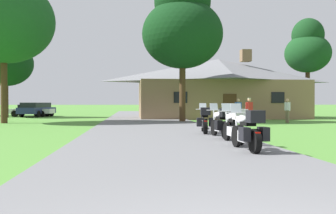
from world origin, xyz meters
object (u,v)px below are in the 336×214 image
parked_white_sedan_far_left (31,110)px  bystander_blue_shirt_near_lodge (238,109)px  tree_by_lodge_front (182,25)px  parked_navy_suv_far_left (37,109)px  motorcycle_white_second_in_row (234,126)px  tree_left_near (4,9)px  tree_right_of_lodge (308,48)px  bystander_white_shirt_beside_signpost (287,109)px  bystander_red_shirt_by_tree (249,110)px  motorcycle_silver_farthest_in_row (205,120)px  motorcycle_white_third_in_row (222,123)px  tree_left_far (6,57)px  motorcycle_white_nearest_to_camera (248,131)px

parked_white_sedan_far_left → bystander_blue_shirt_near_lodge: bearing=-122.8°
tree_by_lodge_front → parked_navy_suv_far_left: tree_by_lodge_front is taller
motorcycle_white_second_in_row → tree_left_near: tree_left_near is taller
tree_right_of_lodge → parked_navy_suv_far_left: (-26.99, 1.92, -6.08)m
bystander_white_shirt_beside_signpost → tree_by_lodge_front: 9.41m
bystander_red_shirt_by_tree → motorcycle_white_second_in_row: bearing=-131.1°
bystander_red_shirt_by_tree → bystander_blue_shirt_near_lodge: bearing=72.5°
motorcycle_silver_farthest_in_row → motorcycle_white_third_in_row: bearing=-77.5°
bystander_white_shirt_beside_signpost → tree_left_near: (-19.21, 1.40, 6.78)m
motorcycle_white_third_in_row → tree_right_of_lodge: tree_right_of_lodge is taller
tree_right_of_lodge → tree_by_lodge_front: 17.12m
bystander_white_shirt_beside_signpost → bystander_red_shirt_by_tree: 3.85m
parked_navy_suv_far_left → parked_white_sedan_far_left: bearing=-178.4°
motorcycle_white_third_in_row → bystander_red_shirt_by_tree: (3.94, 9.11, 0.34)m
bystander_white_shirt_beside_signpost → tree_left_far: tree_left_far is taller
motorcycle_silver_farthest_in_row → tree_left_far: tree_left_far is taller
bystander_red_shirt_by_tree → bystander_white_shirt_beside_signpost: bearing=9.6°
motorcycle_white_second_in_row → tree_left_far: bearing=119.7°
bystander_blue_shirt_near_lodge → motorcycle_white_third_in_row: bearing=51.0°
tree_right_of_lodge → tree_left_far: (-29.32, 0.04, -1.20)m
parked_white_sedan_far_left → motorcycle_silver_farthest_in_row: bearing=-144.2°
bystander_blue_shirt_near_lodge → tree_by_lodge_front: tree_by_lodge_front is taller
parked_white_sedan_far_left → tree_right_of_lodge: bearing=-88.7°
motorcycle_white_third_in_row → tree_left_near: (-11.96, 12.48, 7.10)m
motorcycle_white_second_in_row → bystander_blue_shirt_near_lodge: (3.86, 13.07, 0.31)m
motorcycle_white_third_in_row → motorcycle_white_second_in_row: bearing=-95.9°
motorcycle_white_third_in_row → bystander_blue_shirt_near_lodge: 11.76m
bystander_blue_shirt_near_lodge → tree_left_near: bearing=-25.0°
motorcycle_white_third_in_row → bystander_white_shirt_beside_signpost: (7.25, 11.08, 0.32)m
tree_left_far → tree_by_lodge_front: bearing=-32.8°
bystander_blue_shirt_near_lodge → tree_left_far: (-18.90, 11.56, 4.72)m
motorcycle_silver_farthest_in_row → parked_white_sedan_far_left: bearing=126.7°
motorcycle_white_third_in_row → motorcycle_silver_farthest_in_row: bearing=91.7°
motorcycle_white_nearest_to_camera → tree_left_far: tree_left_far is taller
parked_white_sedan_far_left → motorcycle_white_second_in_row: bearing=-147.9°
motorcycle_white_nearest_to_camera → bystander_blue_shirt_near_lodge: size_ratio=1.25×
motorcycle_silver_farthest_in_row → tree_right_of_lodge: bearing=61.2°
motorcycle_white_third_in_row → parked_white_sedan_far_left: size_ratio=0.48×
motorcycle_white_second_in_row → bystander_white_shirt_beside_signpost: 14.94m
bystander_red_shirt_by_tree → parked_white_sedan_far_left: size_ratio=0.39×
tree_left_near → tree_left_far: (-3.13, 10.20, -2.06)m
bystander_white_shirt_beside_signpost → motorcycle_silver_farthest_in_row: bearing=124.7°
tree_right_of_lodge → tree_by_lodge_front: bearing=-145.0°
tree_right_of_lodge → parked_white_sedan_far_left: bearing=175.8°
tree_right_of_lodge → tree_left_far: bearing=179.9°
tree_by_lodge_front → parked_white_sedan_far_left: size_ratio=2.46×
motorcycle_silver_farthest_in_row → parked_navy_suv_far_left: parked_navy_suv_far_left is taller
motorcycle_white_second_in_row → tree_by_lodge_front: tree_by_lodge_front is taller
bystander_white_shirt_beside_signpost → motorcycle_white_second_in_row: bearing=135.5°
motorcycle_white_nearest_to_camera → tree_right_of_lodge: size_ratio=0.21×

